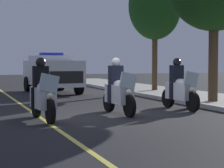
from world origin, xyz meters
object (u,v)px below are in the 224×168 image
Objects in this scene: police_motorcycle_lead_right at (118,91)px; tree_far_back at (155,6)px; police_motorcycle_trailing at (180,89)px; police_suv at (52,72)px; police_motorcycle_lead_left at (43,95)px.

tree_far_back is at bearing 148.00° from police_motorcycle_lead_right.
police_suv is at bearing -164.60° from police_motorcycle_trailing.
police_suv is (-9.39, -0.08, 0.37)m from police_motorcycle_lead_right.
tree_far_back reaches higher than police_motorcycle_lead_right.
tree_far_back is at bearing 77.96° from police_suv.
tree_far_back is at bearing 160.21° from police_motorcycle_trailing.
police_motorcycle_lead_left is 2.48m from police_motorcycle_lead_right.
tree_far_back is (1.12, 5.25, 3.40)m from police_suv.
police_motorcycle_trailing is at bearing 15.40° from police_suv.
police_suv reaches higher than police_motorcycle_lead_right.
police_motorcycle_lead_right is 2.42m from police_motorcycle_trailing.
police_suv is at bearing -102.04° from tree_far_back.
police_motorcycle_lead_left and police_motorcycle_trailing have the same top height.
police_motorcycle_lead_right is at bearing 0.48° from police_suv.
police_motorcycle_trailing is at bearing 102.58° from police_motorcycle_lead_left.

